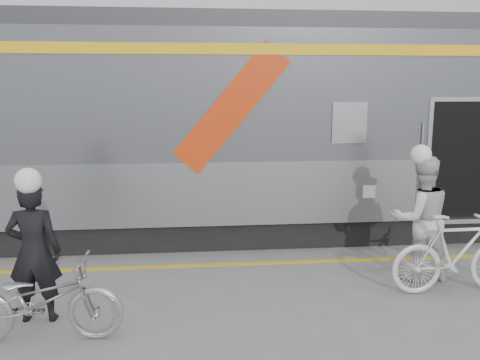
{
  "coord_description": "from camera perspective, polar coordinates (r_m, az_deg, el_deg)",
  "views": [
    {
      "loc": [
        -1.38,
        -5.7,
        2.86
      ],
      "look_at": [
        -0.66,
        1.6,
        1.5
      ],
      "focal_mm": 38.0,
      "sensor_mm": 36.0,
      "label": 1
    }
  ],
  "objects": [
    {
      "name": "ground",
      "position": [
        6.52,
        7.45,
        -15.6
      ],
      "size": [
        90.0,
        90.0,
        0.0
      ],
      "primitive_type": "plane",
      "color": "slate",
      "rests_on": "ground"
    },
    {
      "name": "train",
      "position": [
        10.23,
        8.54,
        5.87
      ],
      "size": [
        24.0,
        3.17,
        4.1
      ],
      "color": "black",
      "rests_on": "ground"
    },
    {
      "name": "safety_strip",
      "position": [
        8.46,
        4.14,
        -9.24
      ],
      "size": [
        24.0,
        0.12,
        0.01
      ],
      "primitive_type": "cube",
      "color": "yellow",
      "rests_on": "ground"
    },
    {
      "name": "man",
      "position": [
        6.7,
        -22.12,
        -7.48
      ],
      "size": [
        0.64,
        0.43,
        1.76
      ],
      "primitive_type": "imported",
      "rotation": [
        0.0,
        0.0,
        3.13
      ],
      "color": "black",
      "rests_on": "ground"
    },
    {
      "name": "bicycle_left",
      "position": [
        6.28,
        -21.51,
        -12.48
      ],
      "size": [
        1.85,
        0.66,
        0.97
      ],
      "primitive_type": "imported",
      "rotation": [
        0.0,
        0.0,
        1.56
      ],
      "color": "#9C9FA3",
      "rests_on": "ground"
    },
    {
      "name": "woman",
      "position": [
        7.97,
        19.58,
        -4.11
      ],
      "size": [
        0.92,
        0.73,
        1.86
      ],
      "primitive_type": "imported",
      "rotation": [
        0.0,
        0.0,
        3.17
      ],
      "color": "silver",
      "rests_on": "ground"
    },
    {
      "name": "bicycle_right",
      "position": [
        7.74,
        23.17,
        -7.62
      ],
      "size": [
        1.89,
        0.58,
        1.13
      ],
      "primitive_type": "imported",
      "rotation": [
        0.0,
        0.0,
        1.6
      ],
      "color": "silver",
      "rests_on": "ground"
    },
    {
      "name": "helmet_man",
      "position": [
        6.47,
        -22.75,
        1.25
      ],
      "size": [
        0.3,
        0.3,
        0.3
      ],
      "primitive_type": "sphere",
      "color": "white",
      "rests_on": "man"
    },
    {
      "name": "helmet_woman",
      "position": [
        7.78,
        20.07,
        3.63
      ],
      "size": [
        0.3,
        0.3,
        0.3
      ],
      "primitive_type": "sphere",
      "color": "white",
      "rests_on": "woman"
    }
  ]
}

